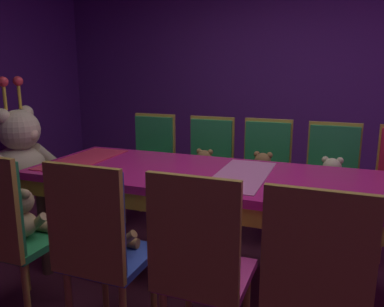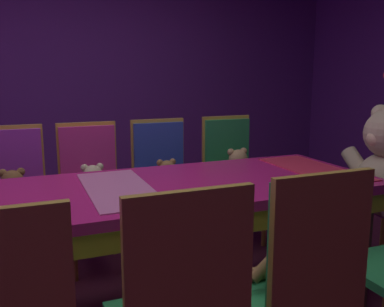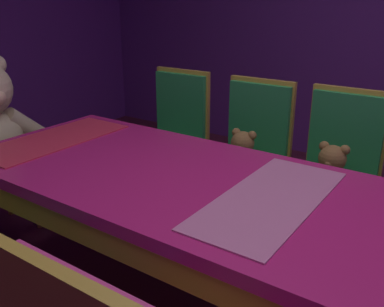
{
  "view_description": "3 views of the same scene",
  "coord_description": "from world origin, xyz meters",
  "px_view_note": "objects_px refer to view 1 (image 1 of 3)",
  "views": [
    {
      "loc": [
        -2.31,
        -0.55,
        1.4
      ],
      "look_at": [
        -0.01,
        0.34,
        0.86
      ],
      "focal_mm": 35.86,
      "sensor_mm": 36.0,
      "label": 1
    },
    {
      "loc": [
        2.05,
        -0.43,
        1.31
      ],
      "look_at": [
        -0.23,
        0.5,
        0.85
      ],
      "focal_mm": 39.36,
      "sensor_mm": 36.0,
      "label": 2
    },
    {
      "loc": [
        -1.31,
        -0.57,
        1.43
      ],
      "look_at": [
        0.15,
        0.45,
        0.78
      ],
      "focal_mm": 40.19,
      "sensor_mm": 36.0,
      "label": 3
    }
  ],
  "objects_px": {
    "chair_left_2": "(199,256)",
    "teddy_right_1": "(331,178)",
    "teddy_left_2": "(209,247)",
    "chair_right_3": "(209,161)",
    "chair_right_2": "(265,165)",
    "banquet_table": "(241,188)",
    "throne_chair": "(8,169)",
    "teddy_left_4": "(23,216)",
    "chair_left_1": "(316,278)",
    "chair_right_1": "(332,172)",
    "teddy_left_1": "(318,265)",
    "teddy_right_3": "(204,167)",
    "chair_left_4": "(2,224)",
    "teddy_right_2": "(262,171)",
    "king_teddy_bear": "(22,153)",
    "teddy_left_3": "(112,233)",
    "chair_right_4": "(152,155)",
    "chair_left_3": "(96,239)"
  },
  "relations": [
    {
      "from": "chair_right_3",
      "to": "banquet_table",
      "type": "bearing_deg",
      "value": 30.29
    },
    {
      "from": "chair_left_3",
      "to": "chair_right_1",
      "type": "xyz_separation_m",
      "value": [
        1.73,
        -1.04,
        0.0
      ]
    },
    {
      "from": "chair_left_4",
      "to": "teddy_right_3",
      "type": "height_order",
      "value": "chair_left_4"
    },
    {
      "from": "chair_left_1",
      "to": "chair_left_2",
      "type": "relative_size",
      "value": 1.0
    },
    {
      "from": "teddy_left_1",
      "to": "teddy_left_2",
      "type": "height_order",
      "value": "teddy_left_1"
    },
    {
      "from": "teddy_left_4",
      "to": "teddy_left_3",
      "type": "bearing_deg",
      "value": -88.58
    },
    {
      "from": "teddy_left_1",
      "to": "chair_left_3",
      "type": "xyz_separation_m",
      "value": [
        -0.16,
        1.02,
        0.02
      ]
    },
    {
      "from": "teddy_left_2",
      "to": "chair_left_1",
      "type": "bearing_deg",
      "value": -106.25
    },
    {
      "from": "chair_right_1",
      "to": "chair_right_4",
      "type": "distance_m",
      "value": 1.61
    },
    {
      "from": "teddy_right_2",
      "to": "teddy_left_2",
      "type": "bearing_deg",
      "value": 1.0
    },
    {
      "from": "chair_left_2",
      "to": "teddy_right_1",
      "type": "height_order",
      "value": "chair_left_2"
    },
    {
      "from": "teddy_left_1",
      "to": "teddy_right_3",
      "type": "height_order",
      "value": "teddy_left_1"
    },
    {
      "from": "teddy_left_2",
      "to": "chair_left_3",
      "type": "bearing_deg",
      "value": 106.72
    },
    {
      "from": "chair_left_3",
      "to": "chair_right_2",
      "type": "xyz_separation_m",
      "value": [
        1.76,
        -0.5,
        0.0
      ]
    },
    {
      "from": "chair_left_1",
      "to": "teddy_left_2",
      "type": "bearing_deg",
      "value": 73.75
    },
    {
      "from": "teddy_right_3",
      "to": "king_teddy_bear",
      "type": "xyz_separation_m",
      "value": [
        -0.72,
        1.29,
        0.17
      ]
    },
    {
      "from": "chair_left_4",
      "to": "teddy_right_3",
      "type": "xyz_separation_m",
      "value": [
        1.61,
        -0.58,
        -0.02
      ]
    },
    {
      "from": "teddy_left_4",
      "to": "teddy_right_2",
      "type": "height_order",
      "value": "teddy_left_4"
    },
    {
      "from": "chair_right_3",
      "to": "chair_right_2",
      "type": "bearing_deg",
      "value": 92.78
    },
    {
      "from": "chair_left_2",
      "to": "chair_right_1",
      "type": "xyz_separation_m",
      "value": [
        1.72,
        -0.51,
        0.0
      ]
    },
    {
      "from": "chair_left_1",
      "to": "teddy_left_3",
      "type": "relative_size",
      "value": 3.6
    },
    {
      "from": "teddy_left_2",
      "to": "throne_chair",
      "type": "distance_m",
      "value": 2.11
    },
    {
      "from": "chair_left_1",
      "to": "chair_right_1",
      "type": "xyz_separation_m",
      "value": [
        1.72,
        -0.02,
        0.0
      ]
    },
    {
      "from": "teddy_right_1",
      "to": "chair_right_2",
      "type": "xyz_separation_m",
      "value": [
        0.17,
        0.54,
        0.02
      ]
    },
    {
      "from": "chair_left_1",
      "to": "teddy_left_3",
      "type": "height_order",
      "value": "chair_left_1"
    },
    {
      "from": "teddy_left_2",
      "to": "chair_left_4",
      "type": "xyz_separation_m",
      "value": [
        -0.17,
        1.11,
        0.02
      ]
    },
    {
      "from": "chair_right_2",
      "to": "teddy_right_3",
      "type": "xyz_separation_m",
      "value": [
        -0.17,
        0.5,
        -0.02
      ]
    },
    {
      "from": "chair_right_1",
      "to": "teddy_left_4",
      "type": "bearing_deg",
      "value": -45.26
    },
    {
      "from": "chair_left_2",
      "to": "teddy_left_2",
      "type": "relative_size",
      "value": 3.45
    },
    {
      "from": "chair_left_3",
      "to": "chair_right_3",
      "type": "xyz_separation_m",
      "value": [
        1.73,
        -0.0,
        0.0
      ]
    },
    {
      "from": "chair_left_1",
      "to": "teddy_left_2",
      "type": "distance_m",
      "value": 0.51
    },
    {
      "from": "teddy_right_2",
      "to": "teddy_left_3",
      "type": "bearing_deg",
      "value": -18.75
    },
    {
      "from": "chair_left_2",
      "to": "teddy_right_2",
      "type": "distance_m",
      "value": 1.6
    },
    {
      "from": "teddy_left_2",
      "to": "teddy_right_1",
      "type": "relative_size",
      "value": 0.94
    },
    {
      "from": "teddy_left_2",
      "to": "teddy_right_3",
      "type": "bearing_deg",
      "value": 20.13
    },
    {
      "from": "chair_right_2",
      "to": "teddy_right_2",
      "type": "distance_m",
      "value": 0.14
    },
    {
      "from": "teddy_right_1",
      "to": "throne_chair",
      "type": "bearing_deg",
      "value": -73.9
    },
    {
      "from": "banquet_table",
      "to": "throne_chair",
      "type": "xyz_separation_m",
      "value": [
        0.0,
        1.96,
        -0.06
      ]
    },
    {
      "from": "teddy_right_3",
      "to": "throne_chair",
      "type": "relative_size",
      "value": 0.29
    },
    {
      "from": "chair_left_3",
      "to": "chair_left_4",
      "type": "xyz_separation_m",
      "value": [
        -0.02,
        0.58,
        0.0
      ]
    },
    {
      "from": "chair_right_1",
      "to": "teddy_right_3",
      "type": "height_order",
      "value": "chair_right_1"
    },
    {
      "from": "teddy_left_2",
      "to": "teddy_left_4",
      "type": "distance_m",
      "value": 1.11
    },
    {
      "from": "banquet_table",
      "to": "chair_left_2",
      "type": "relative_size",
      "value": 2.88
    },
    {
      "from": "chair_left_1",
      "to": "teddy_right_1",
      "type": "relative_size",
      "value": 3.25
    },
    {
      "from": "chair_left_2",
      "to": "chair_right_4",
      "type": "distance_m",
      "value": 2.05
    },
    {
      "from": "teddy_right_3",
      "to": "teddy_left_3",
      "type": "bearing_deg",
      "value": -0.0
    },
    {
      "from": "teddy_left_4",
      "to": "chair_right_3",
      "type": "bearing_deg",
      "value": -19.89
    },
    {
      "from": "banquet_table",
      "to": "teddy_left_2",
      "type": "height_order",
      "value": "banquet_table"
    },
    {
      "from": "teddy_left_3",
      "to": "chair_left_2",
      "type": "bearing_deg",
      "value": -103.56
    },
    {
      "from": "chair_left_1",
      "to": "teddy_right_1",
      "type": "height_order",
      "value": "chair_left_1"
    }
  ]
}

